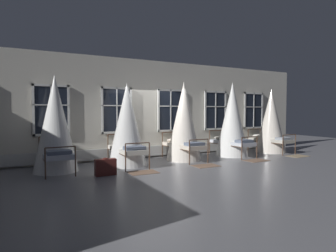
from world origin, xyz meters
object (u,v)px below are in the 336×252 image
cot_second (55,125)px  cot_fifth (232,120)px  cot_third (127,126)px  cot_fourth (184,122)px  suitcase_dark (106,167)px  cot_sixth (271,122)px

cot_second → cot_fifth: cot_fifth is taller
cot_third → cot_fifth: bearing=-89.2°
cot_fourth → suitcase_dark: bearing=109.2°
cot_sixth → suitcase_dark: cot_sixth is taller
cot_fourth → cot_sixth: (4.24, -0.02, -0.06)m
cot_fourth → cot_fifth: cot_fifth is taller
cot_second → cot_fourth: (4.25, 0.02, 0.02)m
cot_fifth → suitcase_dark: cot_fifth is taller
cot_third → cot_fifth: 4.26m
suitcase_dark → cot_third: bearing=47.4°
cot_fourth → suitcase_dark: size_ratio=4.94×
suitcase_dark → cot_second: bearing=133.2°
cot_second → cot_third: (2.12, -0.05, -0.07)m
cot_third → cot_second: bearing=89.5°
cot_fifth → suitcase_dark: 5.51m
cot_second → cot_fourth: size_ratio=0.99×
cot_third → cot_sixth: bearing=-88.9°
cot_second → suitcase_dark: 1.95m
cot_fourth → cot_fifth: (2.13, -0.06, 0.03)m
cot_third → cot_sixth: (6.37, 0.04, 0.02)m
suitcase_dark → cot_fourth: bearing=20.2°
cot_third → cot_sixth: 6.37m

